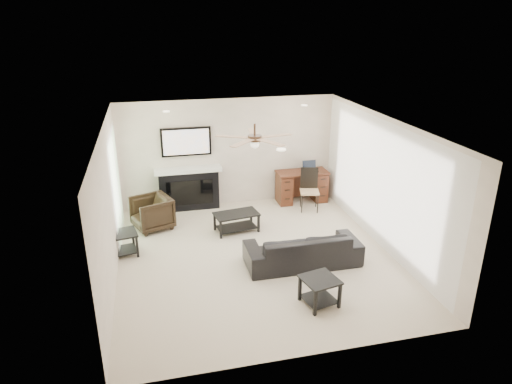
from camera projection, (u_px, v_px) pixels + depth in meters
room_shell at (265, 169)px, 8.02m from camera, size 5.50×5.54×2.52m
sofa at (303, 249)px, 8.18m from camera, size 2.06×0.81×0.60m
armchair at (152, 213)px, 9.56m from camera, size 0.98×0.96×0.70m
coffee_table at (237, 222)px, 9.48m from camera, size 0.96×0.63×0.40m
end_table_near at (319, 291)px, 7.04m from camera, size 0.62×0.62×0.45m
end_table_left at (124, 244)px, 8.53m from camera, size 0.59×0.59×0.45m
fireplace_unit at (188, 170)px, 10.31m from camera, size 1.52×0.34×1.91m
desk at (302, 186)px, 10.96m from camera, size 1.22×0.56×0.76m
desk_chair at (310, 190)px, 10.42m from camera, size 0.52×0.53×0.97m
laptop at (311, 166)px, 10.80m from camera, size 0.33×0.24×0.23m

